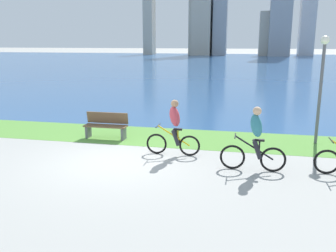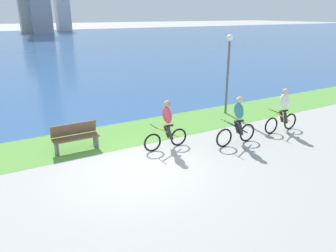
{
  "view_description": "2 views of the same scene",
  "coord_description": "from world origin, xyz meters",
  "px_view_note": "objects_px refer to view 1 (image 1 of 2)",
  "views": [
    {
      "loc": [
        3.52,
        -9.19,
        3.33
      ],
      "look_at": [
        1.31,
        1.12,
        0.85
      ],
      "focal_mm": 38.91,
      "sensor_mm": 36.0,
      "label": 1
    },
    {
      "loc": [
        -3.47,
        -7.83,
        4.34
      ],
      "look_at": [
        1.43,
        0.74,
        0.89
      ],
      "focal_mm": 34.7,
      "sensor_mm": 36.0,
      "label": 2
    }
  ],
  "objects_px": {
    "cyclist_lead": "(174,128)",
    "bench_near_path": "(106,126)",
    "lamppost_tall": "(322,73)",
    "cyclist_trailing": "(255,140)"
  },
  "relations": [
    {
      "from": "cyclist_lead",
      "to": "bench_near_path",
      "type": "height_order",
      "value": "cyclist_lead"
    },
    {
      "from": "cyclist_lead",
      "to": "cyclist_trailing",
      "type": "height_order",
      "value": "cyclist_trailing"
    },
    {
      "from": "lamppost_tall",
      "to": "cyclist_trailing",
      "type": "bearing_deg",
      "value": -123.56
    },
    {
      "from": "cyclist_trailing",
      "to": "bench_near_path",
      "type": "height_order",
      "value": "cyclist_trailing"
    },
    {
      "from": "lamppost_tall",
      "to": "cyclist_lead",
      "type": "bearing_deg",
      "value": -152.95
    },
    {
      "from": "cyclist_lead",
      "to": "cyclist_trailing",
      "type": "bearing_deg",
      "value": -20.81
    },
    {
      "from": "bench_near_path",
      "to": "cyclist_lead",
      "type": "bearing_deg",
      "value": -27.41
    },
    {
      "from": "bench_near_path",
      "to": "lamppost_tall",
      "type": "height_order",
      "value": "lamppost_tall"
    },
    {
      "from": "cyclist_lead",
      "to": "bench_near_path",
      "type": "xyz_separation_m",
      "value": [
        -2.68,
        1.39,
        -0.38
      ]
    },
    {
      "from": "cyclist_lead",
      "to": "cyclist_trailing",
      "type": "distance_m",
      "value": 2.46
    }
  ]
}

